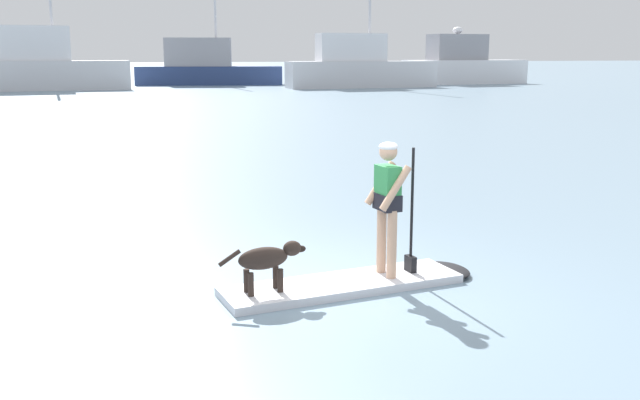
% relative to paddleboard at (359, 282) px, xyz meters
% --- Properties ---
extents(ground_plane, '(400.00, 400.00, 0.00)m').
position_rel_paddleboard_xyz_m(ground_plane, '(-0.22, -0.03, -0.05)').
color(ground_plane, gray).
extents(paddleboard, '(3.32, 1.24, 0.10)m').
position_rel_paddleboard_xyz_m(paddleboard, '(0.00, 0.00, 0.00)').
color(paddleboard, silver).
rests_on(paddleboard, ground_plane).
extents(person_paddler, '(0.64, 0.53, 1.66)m').
position_rel_paddleboard_xyz_m(person_paddler, '(0.39, 0.06, 1.01)').
color(person_paddler, tan).
rests_on(person_paddler, paddleboard).
extents(dog, '(1.06, 0.30, 0.57)m').
position_rel_paddleboard_xyz_m(dog, '(-1.17, -0.17, 0.43)').
color(dog, '#2D231E').
rests_on(dog, paddleboard).
extents(moored_boat_far_port, '(12.04, 3.41, 10.58)m').
position_rel_paddleboard_xyz_m(moored_boat_far_port, '(-7.98, 49.69, 1.72)').
color(moored_boat_far_port, silver).
rests_on(moored_boat_far_port, ground_plane).
extents(moored_boat_center, '(12.76, 4.73, 9.72)m').
position_rel_paddleboard_xyz_m(moored_boat_center, '(4.76, 55.54, 1.45)').
color(moored_boat_center, navy).
rests_on(moored_boat_center, ground_plane).
extents(moored_boat_port, '(12.22, 2.92, 11.78)m').
position_rel_paddleboard_xyz_m(moored_boat_port, '(15.98, 47.30, 1.57)').
color(moored_boat_port, silver).
rests_on(moored_boat_port, ground_plane).
extents(moored_boat_far_starboard, '(11.27, 4.15, 5.01)m').
position_rel_paddleboard_xyz_m(moored_boat_far_starboard, '(27.30, 51.74, 1.60)').
color(moored_boat_far_starboard, white).
rests_on(moored_boat_far_starboard, ground_plane).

